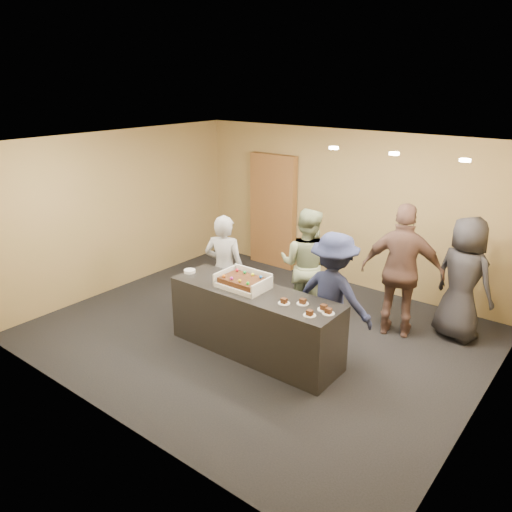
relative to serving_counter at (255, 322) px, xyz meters
name	(u,v)px	position (x,y,z in m)	size (l,w,h in m)	color
room	(259,245)	(-0.28, 0.45, 0.90)	(6.04, 6.00, 2.70)	black
serving_counter	(255,322)	(0.00, 0.00, 0.00)	(2.40, 0.70, 0.90)	black
storage_cabinet	(273,211)	(-1.80, 2.86, 0.63)	(0.99, 0.15, 2.17)	brown
cake_box	(244,283)	(-0.20, 0.02, 0.50)	(0.66, 0.45, 0.19)	white
sheet_cake	(243,280)	(-0.20, 0.00, 0.55)	(0.56, 0.39, 0.11)	#34180B
plate_stack	(190,271)	(-1.13, -0.06, 0.47)	(0.16, 0.16, 0.04)	white
slice_a	(284,302)	(0.52, -0.08, 0.47)	(0.15, 0.15, 0.07)	white
slice_b	(303,302)	(0.70, 0.05, 0.47)	(0.15, 0.15, 0.07)	white
slice_c	(310,314)	(0.94, -0.16, 0.47)	(0.15, 0.15, 0.07)	white
slice_d	(324,308)	(0.99, 0.06, 0.47)	(0.15, 0.15, 0.07)	white
slice_e	(328,312)	(1.09, 0.01, 0.47)	(0.15, 0.15, 0.07)	white
person_server_grey	(224,269)	(-0.94, 0.48, 0.38)	(0.60, 0.40, 1.66)	#9D9EA2
person_sage_man	(306,265)	(-0.04, 1.30, 0.42)	(0.84, 0.66, 1.73)	gray
person_navy_man	(333,296)	(0.83, 0.59, 0.40)	(1.10, 0.63, 1.70)	#1E2446
person_brown_extra	(402,271)	(1.29, 1.68, 0.51)	(1.13, 0.47, 1.93)	brown
person_dark_suit	(463,279)	(2.00, 2.12, 0.44)	(0.87, 0.56, 1.77)	#27262C
ceiling_spotlights	(394,154)	(1.32, 0.95, 2.22)	(1.72, 0.12, 0.03)	#FFEAC6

